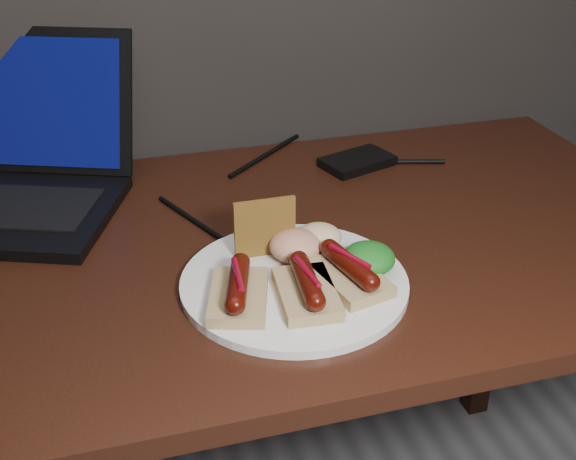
# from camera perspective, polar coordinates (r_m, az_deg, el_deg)

# --- Properties ---
(desk) EXTENTS (1.40, 0.70, 0.75)m
(desk) POSITION_cam_1_polar(r_m,az_deg,el_deg) (1.10, -3.95, -5.14)
(desk) COLOR #33140C
(desk) RESTS_ON ground
(laptop) EXTENTS (0.47, 0.45, 0.25)m
(laptop) POSITION_cam_1_polar(r_m,az_deg,el_deg) (1.24, -21.51, 4.51)
(laptop) COLOR black
(laptop) RESTS_ON desk
(hard_drive) EXTENTS (0.14, 0.11, 0.02)m
(hard_drive) POSITION_cam_1_polar(r_m,az_deg,el_deg) (1.30, 5.50, 5.41)
(hard_drive) COLOR black
(hard_drive) RESTS_ON desk
(desk_cables) EXTENTS (0.96, 0.37, 0.01)m
(desk_cables) POSITION_cam_1_polar(r_m,az_deg,el_deg) (1.20, -7.81, 3.02)
(desk_cables) COLOR black
(desk_cables) RESTS_ON desk
(plate) EXTENTS (0.31, 0.31, 0.01)m
(plate) POSITION_cam_1_polar(r_m,az_deg,el_deg) (0.95, 0.49, -4.21)
(plate) COLOR white
(plate) RESTS_ON desk
(bread_sausage_left) EXTENTS (0.10, 0.13, 0.04)m
(bread_sausage_left) POSITION_cam_1_polar(r_m,az_deg,el_deg) (0.90, -3.95, -4.80)
(bread_sausage_left) COLOR tan
(bread_sausage_left) RESTS_ON plate
(bread_sausage_center) EXTENTS (0.08, 0.12, 0.04)m
(bread_sausage_center) POSITION_cam_1_polar(r_m,az_deg,el_deg) (0.90, 1.50, -4.58)
(bread_sausage_center) COLOR tan
(bread_sausage_center) RESTS_ON plate
(bread_sausage_right) EXTENTS (0.10, 0.13, 0.04)m
(bread_sausage_right) POSITION_cam_1_polar(r_m,az_deg,el_deg) (0.93, 4.82, -3.33)
(bread_sausage_right) COLOR tan
(bread_sausage_right) RESTS_ON plate
(crispbread) EXTENTS (0.08, 0.01, 0.08)m
(crispbread) POSITION_cam_1_polar(r_m,az_deg,el_deg) (0.98, -1.84, 0.19)
(crispbread) COLOR olive
(crispbread) RESTS_ON plate
(salad_greens) EXTENTS (0.07, 0.07, 0.04)m
(salad_greens) POSITION_cam_1_polar(r_m,az_deg,el_deg) (0.96, 6.41, -2.23)
(salad_greens) COLOR #105016
(salad_greens) RESTS_ON plate
(salsa_mound) EXTENTS (0.07, 0.07, 0.04)m
(salsa_mound) POSITION_cam_1_polar(r_m,az_deg,el_deg) (0.98, 0.60, -1.24)
(salsa_mound) COLOR #A71018
(salsa_mound) RESTS_ON plate
(coleslaw_mound) EXTENTS (0.06, 0.06, 0.04)m
(coleslaw_mound) POSITION_cam_1_polar(r_m,az_deg,el_deg) (1.01, 2.45, -0.58)
(coleslaw_mound) COLOR beige
(coleslaw_mound) RESTS_ON plate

